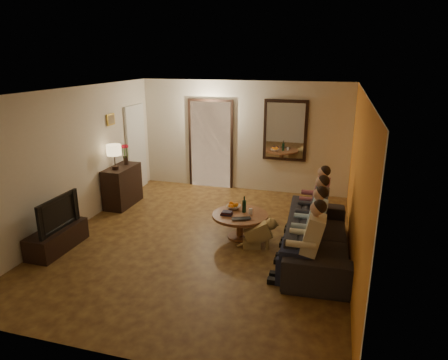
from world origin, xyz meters
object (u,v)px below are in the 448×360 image
(tv_stand, at_px, (57,239))
(wine_bottle, at_px, (244,204))
(tv, at_px, (54,213))
(person_a, at_px, (308,247))
(person_d, at_px, (316,203))
(table_lamp, at_px, (114,157))
(person_b, at_px, (311,230))
(dresser, at_px, (122,186))
(person_c, at_px, (314,215))
(sofa, at_px, (318,237))
(coffee_table, at_px, (240,226))
(dog, at_px, (258,232))
(laptop, at_px, (242,220))
(bowl, at_px, (233,207))

(tv_stand, xyz_separation_m, wine_bottle, (2.90, 1.39, 0.42))
(tv, distance_m, person_a, 4.13)
(person_d, bearing_deg, table_lamp, 177.74)
(person_b, distance_m, wine_bottle, 1.45)
(tv_stand, bearing_deg, dresser, 90.00)
(person_c, bearing_deg, tv, -163.62)
(sofa, distance_m, coffee_table, 1.43)
(person_b, distance_m, dog, 1.01)
(tv_stand, xyz_separation_m, laptop, (2.95, 1.01, 0.28))
(tv_stand, height_order, sofa, sofa)
(person_d, height_order, bowl, person_d)
(tv_stand, distance_m, coffee_table, 3.13)
(tv_stand, relative_size, laptop, 3.43)
(tv, height_order, person_b, person_b)
(sofa, distance_m, bowl, 1.67)
(person_b, height_order, person_c, same)
(tv, height_order, sofa, tv)
(tv, relative_size, person_d, 0.81)
(laptop, bearing_deg, dog, -30.14)
(person_a, relative_size, bowl, 4.63)
(laptop, bearing_deg, tv, 175.57)
(dresser, bearing_deg, tv_stand, -90.00)
(table_lamp, xyz_separation_m, person_a, (4.12, -1.96, -0.53))
(person_b, bearing_deg, table_lamp, 161.71)
(person_c, bearing_deg, person_b, -90.00)
(person_b, xyz_separation_m, laptop, (-1.17, 0.40, -0.14))
(bowl, relative_size, wine_bottle, 0.84)
(dresser, bearing_deg, person_d, -5.31)
(person_a, xyz_separation_m, dog, (-0.88, 0.96, -0.32))
(person_d, distance_m, dog, 1.26)
(sofa, bearing_deg, person_a, 170.87)
(coffee_table, bearing_deg, person_d, 22.39)
(table_lamp, relative_size, person_c, 0.45)
(dog, bearing_deg, table_lamp, 147.99)
(tv_stand, relative_size, person_c, 0.94)
(tv_stand, distance_m, person_c, 4.32)
(table_lamp, height_order, bowl, table_lamp)
(bowl, bearing_deg, sofa, -20.96)
(table_lamp, distance_m, person_c, 4.23)
(dresser, relative_size, wine_bottle, 3.13)
(coffee_table, bearing_deg, tv, -155.69)
(tv_stand, bearing_deg, person_a, 0.18)
(tv, xyz_separation_m, bowl, (2.67, 1.51, -0.17))
(person_c, bearing_deg, bowl, 168.52)
(dresser, height_order, table_lamp, table_lamp)
(tv, relative_size, bowl, 3.76)
(dresser, relative_size, tv_stand, 0.86)
(sofa, bearing_deg, wine_bottle, 67.46)
(person_a, relative_size, person_b, 1.00)
(wine_bottle, bearing_deg, sofa, -19.75)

